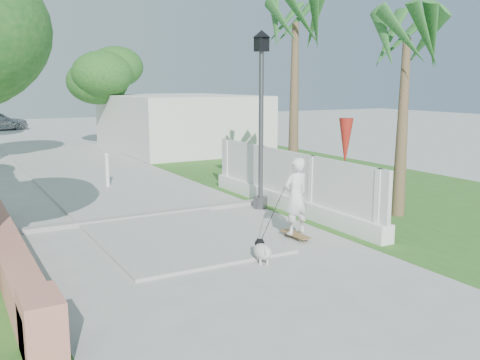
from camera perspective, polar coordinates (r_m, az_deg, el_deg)
ground at (r=7.88m, az=5.20°, el=-13.45°), size 90.00×90.00×0.00m
path_strip at (r=26.43m, az=-20.19°, el=2.85°), size 3.20×36.00×0.06m
curb at (r=12.99m, az=-9.98°, el=-3.74°), size 6.50×0.25×0.10m
grass_right at (r=18.10m, az=9.14°, el=0.11°), size 8.00×20.00×0.01m
pink_wall at (r=9.93m, az=-23.48°, el=-7.30°), size 0.45×8.20×0.80m
lattice_fence at (r=13.52m, az=5.12°, el=-0.93°), size 0.35×7.00×1.50m
building_right at (r=26.04m, az=-6.43°, el=6.13°), size 6.00×8.00×2.60m
street_lamp at (r=13.43m, az=2.26°, el=7.12°), size 0.44×0.44×4.44m
bollard at (r=16.70m, az=-13.98°, el=1.09°), size 0.14×0.14×1.09m
patio_umbrella at (r=13.80m, az=11.19°, el=3.94°), size 0.36×0.36×2.30m
tree_path_right at (r=26.92m, az=-13.77°, el=10.71°), size 3.00×3.00×4.79m
palm_far at (r=15.23m, az=5.92°, el=15.20°), size 1.80×1.80×5.30m
palm_near at (r=13.21m, az=17.34°, el=13.26°), size 1.80×1.80×4.70m
skateboarder at (r=10.49m, az=4.24°, el=-2.99°), size 1.71×1.19×1.69m
dog at (r=9.63m, az=2.36°, el=-7.51°), size 0.39×0.58×0.41m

